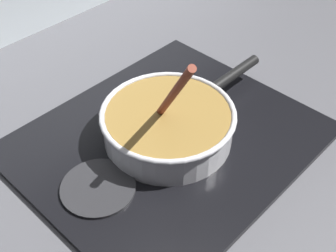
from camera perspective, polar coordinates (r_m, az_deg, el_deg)
hob_plate at (r=0.89m, az=0.00°, el=-1.82°), size 0.56×0.48×0.01m
burner_ring at (r=0.88m, az=0.00°, el=-1.35°), size 0.18×0.18×0.01m
spare_burner at (r=0.80m, az=-8.98°, el=-7.81°), size 0.13×0.13×0.01m
cooking_pan at (r=0.86m, az=0.09°, el=0.32°), size 0.42×0.26×0.25m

